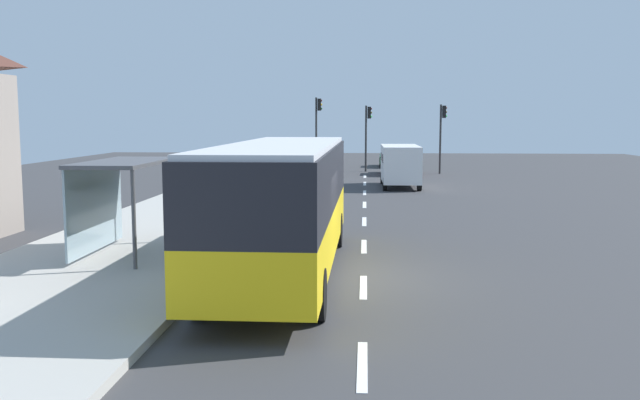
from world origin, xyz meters
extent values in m
cube|color=#38383A|center=(0.00, 14.00, -0.02)|extent=(56.00, 92.00, 0.04)
cube|color=#ADAAA3|center=(-6.40, 2.00, 0.09)|extent=(6.20, 30.00, 0.18)
cube|color=silver|center=(0.25, -6.00, 0.01)|extent=(0.16, 2.20, 0.01)
cube|color=silver|center=(0.25, -1.00, 0.01)|extent=(0.16, 2.20, 0.01)
cube|color=silver|center=(0.25, 4.00, 0.01)|extent=(0.16, 2.20, 0.01)
cube|color=silver|center=(0.25, 9.00, 0.01)|extent=(0.16, 2.20, 0.01)
cube|color=silver|center=(0.25, 14.00, 0.01)|extent=(0.16, 2.20, 0.01)
cube|color=silver|center=(0.25, 19.00, 0.01)|extent=(0.16, 2.20, 0.01)
cube|color=silver|center=(0.25, 24.00, 0.01)|extent=(0.16, 2.20, 0.01)
cube|color=silver|center=(0.25, 29.00, 0.01)|extent=(0.16, 2.20, 0.01)
cube|color=yellow|center=(-1.70, 0.06, 1.07)|extent=(2.57, 11.02, 1.15)
cube|color=black|center=(-1.70, 0.06, 2.38)|extent=(2.57, 11.02, 1.45)
cube|color=silver|center=(-1.70, 0.06, 3.15)|extent=(2.45, 10.80, 0.12)
cube|color=black|center=(-1.66, 5.51, 2.30)|extent=(2.30, 0.14, 1.22)
cube|color=black|center=(-2.91, -0.43, 2.30)|extent=(0.14, 8.58, 1.10)
cylinder|color=black|center=(-2.80, 3.97, 0.50)|extent=(0.29, 1.00, 1.00)
cylinder|color=black|center=(-0.54, 3.95, 0.50)|extent=(0.29, 1.00, 1.00)
cylinder|color=black|center=(-2.86, -3.63, 0.50)|extent=(0.29, 1.00, 1.00)
cylinder|color=black|center=(-0.60, -3.65, 0.50)|extent=(0.29, 1.00, 1.00)
cube|color=white|center=(2.20, 22.15, 1.32)|extent=(2.05, 5.22, 1.96)
cube|color=black|center=(2.20, 22.15, 1.66)|extent=(2.07, 3.14, 0.44)
cylinder|color=black|center=(3.12, 20.15, 0.34)|extent=(0.23, 0.68, 0.68)
cylinder|color=black|center=(1.32, 20.14, 0.34)|extent=(0.23, 0.68, 0.68)
cylinder|color=black|center=(3.08, 24.15, 0.34)|extent=(0.23, 0.68, 0.68)
cylinder|color=black|center=(1.28, 24.14, 0.34)|extent=(0.23, 0.68, 0.68)
cube|color=#A51919|center=(2.30, 30.96, 0.62)|extent=(1.90, 4.44, 0.60)
cube|color=black|center=(2.30, 31.16, 1.22)|extent=(1.64, 2.41, 0.60)
cylinder|color=black|center=(3.08, 29.44, 0.32)|extent=(0.21, 0.64, 0.64)
cylinder|color=black|center=(1.45, 29.48, 0.32)|extent=(0.21, 0.64, 0.64)
cylinder|color=black|center=(3.15, 32.44, 0.32)|extent=(0.21, 0.64, 0.64)
cylinder|color=black|center=(1.52, 32.48, 0.32)|extent=(0.21, 0.64, 0.64)
cube|color=#195933|center=(2.30, 38.50, 0.62)|extent=(1.89, 4.44, 0.60)
cube|color=black|center=(2.30, 38.70, 1.22)|extent=(1.63, 2.41, 0.60)
cylinder|color=black|center=(3.09, 36.98, 0.32)|extent=(0.21, 0.64, 0.64)
cylinder|color=black|center=(1.45, 37.01, 0.32)|extent=(0.21, 0.64, 0.64)
cylinder|color=black|center=(3.15, 39.98, 0.32)|extent=(0.21, 0.64, 0.64)
cylinder|color=black|center=(1.51, 40.01, 0.32)|extent=(0.21, 0.64, 0.64)
cylinder|color=blue|center=(-4.20, 1.83, 0.66)|extent=(0.52, 0.52, 0.95)
cylinder|color=yellow|center=(-4.20, 2.53, 0.66)|extent=(0.52, 0.52, 0.95)
cylinder|color=#2D2D2D|center=(5.40, 31.72, 2.37)|extent=(0.14, 0.14, 4.74)
cube|color=black|center=(5.62, 31.72, 4.24)|extent=(0.24, 0.28, 0.84)
sphere|color=#360606|center=(5.74, 31.72, 4.52)|extent=(0.16, 0.16, 0.16)
sphere|color=#3C2C03|center=(5.74, 31.72, 4.24)|extent=(0.16, 0.16, 0.16)
sphere|color=green|center=(5.74, 31.72, 3.96)|extent=(0.16, 0.16, 0.16)
cylinder|color=#2D2D2D|center=(-3.20, 32.52, 2.63)|extent=(0.14, 0.14, 5.25)
cube|color=black|center=(-2.98, 32.52, 4.75)|extent=(0.24, 0.28, 0.84)
sphere|color=#360606|center=(-2.86, 32.52, 5.03)|extent=(0.16, 0.16, 0.16)
sphere|color=#F2B20C|center=(-2.86, 32.52, 4.75)|extent=(0.16, 0.16, 0.16)
sphere|color=black|center=(-2.86, 32.52, 4.47)|extent=(0.16, 0.16, 0.16)
cylinder|color=#2D2D2D|center=(0.30, 33.32, 2.35)|extent=(0.14, 0.14, 4.70)
cube|color=black|center=(0.52, 33.32, 4.20)|extent=(0.24, 0.28, 0.84)
sphere|color=#360606|center=(0.64, 33.32, 4.48)|extent=(0.16, 0.16, 0.16)
sphere|color=#3C2C03|center=(0.64, 33.32, 4.20)|extent=(0.16, 0.16, 0.16)
sphere|color=green|center=(0.64, 33.32, 3.92)|extent=(0.16, 0.16, 0.16)
cube|color=#4C4C51|center=(-6.10, 1.63, 2.63)|extent=(1.80, 4.00, 0.10)
cube|color=#8CA5B2|center=(-6.95, 1.63, 1.43)|extent=(0.06, 3.80, 2.30)
cylinder|color=#4C4C51|center=(-5.25, -0.27, 1.40)|extent=(0.10, 0.10, 2.44)
cylinder|color=#4C4C51|center=(-5.25, 3.53, 1.40)|extent=(0.10, 0.10, 2.44)
camera|label=1|loc=(0.27, -16.32, 3.80)|focal=38.86mm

